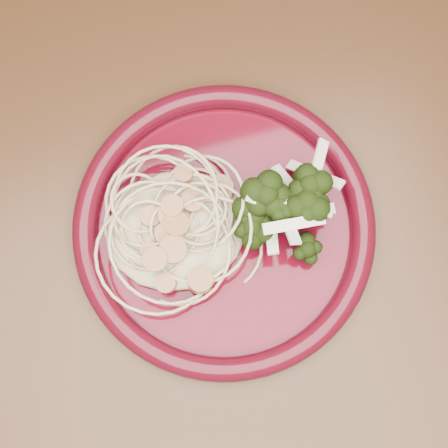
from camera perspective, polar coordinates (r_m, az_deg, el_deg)
name	(u,v)px	position (r m, az deg, el deg)	size (l,w,h in m)	color
dining_table	(152,216)	(0.64, -6.60, 0.77)	(1.20, 0.80, 0.75)	#472814
dinner_plate	(224,227)	(0.53, 0.00, -0.25)	(0.30, 0.30, 0.02)	#4C0512
spaghetti_pile	(176,227)	(0.52, -4.40, -0.31)	(0.12, 0.10, 0.03)	beige
scallop_cluster	(173,219)	(0.49, -4.67, 0.47)	(0.10, 0.10, 0.03)	#B8804E
broccoli_pile	(283,218)	(0.51, 5.45, 0.53)	(0.08, 0.12, 0.04)	black
onion_garnish	(287,210)	(0.49, 5.75, 1.28)	(0.05, 0.08, 0.05)	beige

